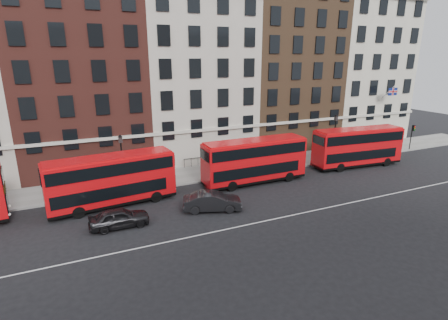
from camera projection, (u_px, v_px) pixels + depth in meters
name	position (u px, v px, depth m)	size (l,w,h in m)	color
ground	(268.00, 208.00, 29.04)	(120.00, 120.00, 0.00)	black
pavement	(219.00, 170.00, 38.20)	(80.00, 5.00, 0.15)	gray
kerb	(228.00, 177.00, 36.01)	(80.00, 0.30, 0.16)	gray
road_centre_line	(282.00, 217.00, 27.29)	(70.00, 0.12, 0.01)	white
building_terrace	(192.00, 72.00, 41.60)	(64.00, 11.95, 22.00)	#B0A798
bus_b	(111.00, 179.00, 28.81)	(10.53, 3.57, 4.34)	red
bus_c	(254.00, 160.00, 34.05)	(10.49, 2.63, 4.39)	red
bus_d	(357.00, 146.00, 39.19)	(10.63, 3.37, 4.40)	red
car_rear	(119.00, 218.00, 25.61)	(1.73, 4.31, 1.47)	black
car_front	(212.00, 201.00, 28.35)	(1.65, 4.74, 1.56)	black
lamp_post_left	(122.00, 160.00, 31.48)	(0.44, 0.44, 5.33)	black
lamp_post_right	(335.00, 134.00, 41.81)	(0.44, 0.44, 5.33)	black
traffic_light	(412.00, 132.00, 45.82)	(0.25, 0.45, 3.27)	black
iron_railings	(211.00, 160.00, 39.96)	(6.60, 0.06, 1.00)	black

